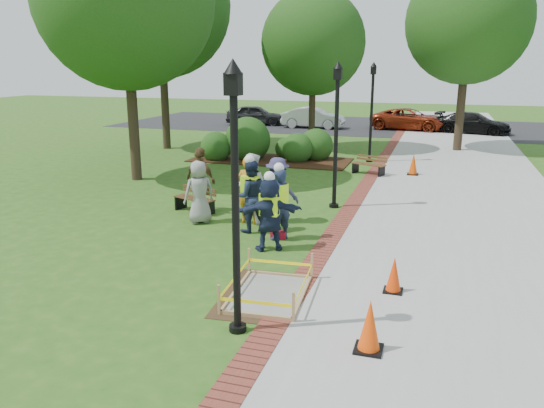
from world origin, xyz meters
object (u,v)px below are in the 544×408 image
(bench_near, at_px, (195,204))
(lamp_near, at_px, (235,181))
(hivis_worker_b, at_px, (279,202))
(hivis_worker_c, at_px, (250,194))
(cone_front, at_px, (370,327))
(wet_concrete_pad, at_px, (269,284))
(hivis_worker_a, at_px, (269,211))

(bench_near, bearing_deg, lamp_near, -59.01)
(hivis_worker_b, bearing_deg, lamp_near, -81.24)
(bench_near, distance_m, hivis_worker_c, 2.61)
(bench_near, distance_m, cone_front, 8.58)
(cone_front, xyz_separation_m, hivis_worker_c, (-3.70, 5.01, 0.58))
(cone_front, bearing_deg, lamp_near, -179.96)
(wet_concrete_pad, bearing_deg, lamp_near, -92.73)
(wet_concrete_pad, xyz_separation_m, hivis_worker_b, (-0.78, 3.19, 0.71))
(hivis_worker_a, distance_m, hivis_worker_b, 0.78)
(cone_front, bearing_deg, hivis_worker_a, 126.11)
(hivis_worker_a, relative_size, hivis_worker_c, 0.93)
(cone_front, height_order, lamp_near, lamp_near)
(hivis_worker_a, bearing_deg, lamp_near, -79.69)
(bench_near, distance_m, lamp_near, 7.65)
(hivis_worker_a, bearing_deg, bench_near, 141.62)
(lamp_near, relative_size, hivis_worker_c, 2.13)
(cone_front, height_order, hivis_worker_c, hivis_worker_c)
(lamp_near, xyz_separation_m, hivis_worker_b, (-0.71, 4.62, -1.53))
(hivis_worker_b, xyz_separation_m, hivis_worker_c, (-0.88, 0.39, 0.04))
(wet_concrete_pad, bearing_deg, cone_front, -35.07)
(bench_near, bearing_deg, hivis_worker_b, -28.31)
(wet_concrete_pad, bearing_deg, hivis_worker_c, 114.90)
(wet_concrete_pad, relative_size, cone_front, 2.91)
(hivis_worker_a, relative_size, hivis_worker_b, 0.97)
(hivis_worker_a, height_order, hivis_worker_b, hivis_worker_b)
(cone_front, relative_size, hivis_worker_a, 0.45)
(lamp_near, distance_m, hivis_worker_a, 4.20)
(lamp_near, distance_m, hivis_worker_c, 5.47)
(wet_concrete_pad, distance_m, hivis_worker_c, 4.02)
(bench_near, height_order, hivis_worker_c, hivis_worker_c)
(hivis_worker_a, height_order, hivis_worker_c, hivis_worker_c)
(hivis_worker_c, bearing_deg, bench_near, 149.99)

